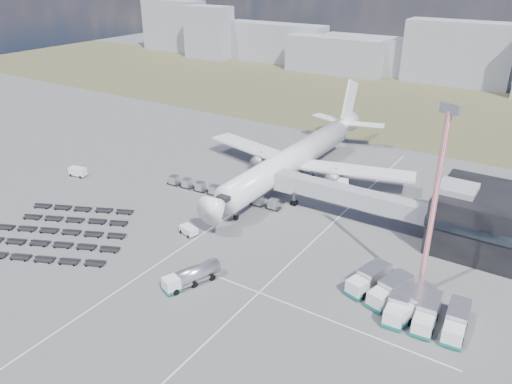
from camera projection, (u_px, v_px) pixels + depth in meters
The scene contains 15 objects.
ground at pixel (207, 240), 88.00m from camera, with size 420.00×420.00×0.00m, color #565659.
grass_strip at pixel (404, 104), 171.87m from camera, with size 420.00×90.00×0.01m, color #47452A.
lane_markings at pixel (263, 248), 85.48m from camera, with size 47.12×110.00×0.01m.
jet_bridge at pixel (340, 194), 93.63m from camera, with size 30.30×3.80×7.05m.
airliner at pixel (296, 157), 110.46m from camera, with size 51.59×64.53×17.62m.
skyline at pixel (389, 53), 208.17m from camera, with size 303.99×23.10×25.96m.
fuel_tanker at pixel (192, 276), 75.43m from camera, with size 5.41×9.34×2.95m.
pushback_tug at pixel (189, 230), 89.57m from camera, with size 3.38×1.90×1.51m, color white.
utility_van at pixel (78, 172), 113.65m from camera, with size 3.95×1.78×2.13m, color white.
catering_truck at pixel (342, 185), 106.21m from camera, with size 4.60×6.28×2.67m.
service_trucks_near at pixel (390, 291), 71.59m from camera, with size 12.03×10.31×3.13m.
service_trucks_far at pixel (427, 313), 67.09m from camera, with size 10.71×8.42×3.09m.
uld_row at pixel (221, 192), 103.87m from camera, with size 27.46×3.49×1.85m.
baggage_dollies at pixel (59, 232), 89.84m from camera, with size 29.80×27.82×0.78m.
floodlight_mast at pixel (434, 206), 67.97m from camera, with size 2.73×2.22×28.68m.
Camera 1 is at (48.61, -59.40, 44.72)m, focal length 35.00 mm.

